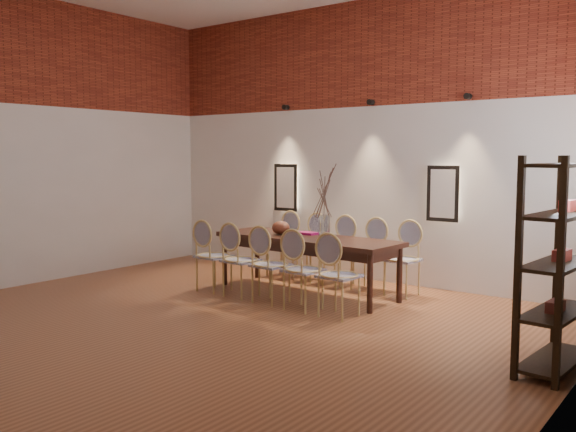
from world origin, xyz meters
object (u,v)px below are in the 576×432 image
Objects in this scene: chair_far_c at (337,251)px; shelving_rack at (559,264)px; chair_near_d at (303,270)px; book at (308,233)px; chair_far_d at (368,255)px; vase at (324,227)px; dining_table at (306,265)px; chair_near_c at (271,265)px; chair_far_a at (282,245)px; bowl at (281,228)px; chair_far_e at (402,260)px; chair_near_e at (339,275)px; chair_far_b at (309,248)px; chair_near_a at (214,256)px; chair_near_b at (241,260)px.

shelving_rack is (3.29, -1.78, 0.43)m from chair_far_c.
chair_near_d is 3.62× the size of book.
vase reaches higher than chair_far_d.
chair_near_c is at bearing -90.00° from dining_table.
book is (0.86, -0.56, 0.30)m from chair_far_a.
chair_near_d is at bearing -38.76° from bowl.
book is (-1.18, -0.43, 0.30)m from chair_far_e.
chair_near_c is 1.00× the size of chair_far_a.
shelving_rack is at bearing -3.64° from chair_near_d.
chair_far_a is at bearing -0.00° from chair_far_e.
chair_near_c is (-0.04, -0.69, 0.09)m from dining_table.
book is (-0.16, -0.50, 0.30)m from chair_far_c.
chair_far_c is 0.86m from vase.
chair_near_d is 2.92m from shelving_rack.
chair_near_c is at bearing 180.00° from chair_near_e.
chair_far_e is (0.09, 1.38, 0.00)m from chair_near_e.
chair_far_e is (1.02, -0.06, 0.00)m from chair_far_c.
chair_far_a is at bearing -0.00° from chair_far_b.
chair_near_a and chair_near_b have the same top height.
shelving_rack reaches higher than chair_far_b.
chair_near_d is 3.13× the size of vase.
chair_near_c is at bearing -0.00° from chair_near_b.
book is (-0.11, 0.19, 0.39)m from dining_table.
book is (-0.07, 0.88, 0.30)m from chair_near_c.
chair_near_a reaches higher than dining_table.
chair_far_a is 4.71m from shelving_rack.
chair_far_b is 0.52× the size of shelving_rack.
bowl is (-0.96, -0.68, 0.37)m from chair_far_d.
chair_far_c is (0.51, -0.03, 0.00)m from chair_far_b.
chair_far_b is 1.53m from chair_far_e.
chair_near_d is at bearing -0.00° from chair_near_c.
chair_near_d is at bearing -0.00° from chair_near_b.
bowl is (-1.47, -0.65, 0.37)m from chair_far_e.
chair_far_e is at bearing 180.00° from chair_far_c.
chair_far_b is at bearing 123.51° from book.
chair_far_a is (-1.95, 1.51, 0.00)m from chair_near_e.
chair_far_a reaches higher than dining_table.
chair_near_c is 0.86m from vase.
shelving_rack is (3.89, -0.43, 0.43)m from chair_near_b.
chair_near_b is at bearing 180.00° from chair_near_e.
chair_near_d is 0.84m from vase.
chair_near_b reaches higher than bowl.
chair_near_e is 1.00× the size of chair_far_c.
chair_near_a is at bearing 178.61° from shelving_rack.
vase reaches higher than chair_far_b.
shelving_rack is (4.31, -1.84, 0.43)m from chair_far_a.
book is at bearing 150.45° from chair_far_a.
chair_far_d and chair_far_e have the same top height.
chair_far_b is at bearing 180.00° from chair_far_a.
book is at bearing 142.75° from chair_near_e.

